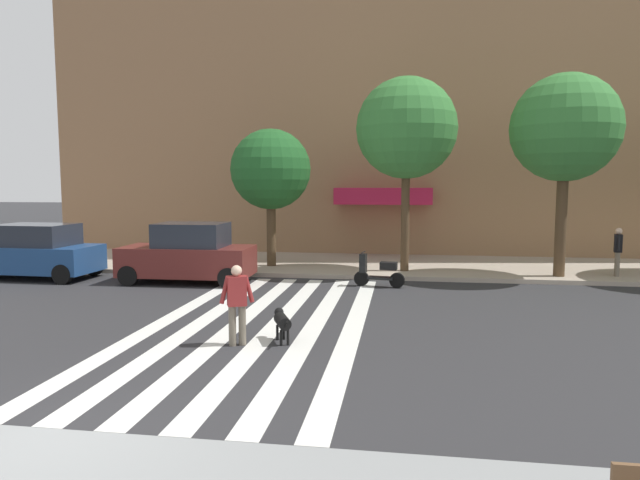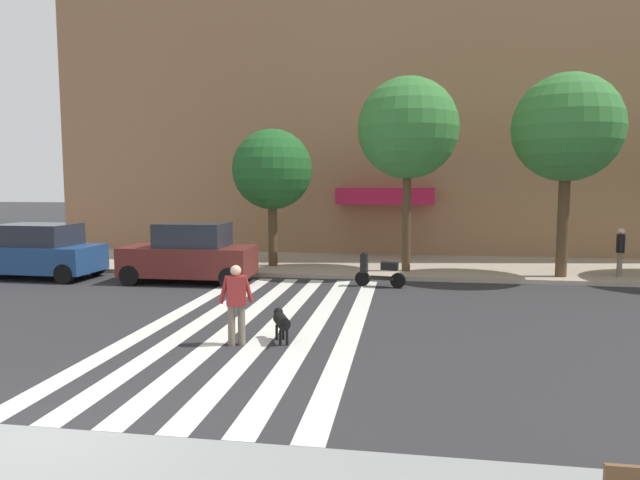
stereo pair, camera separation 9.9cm
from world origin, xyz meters
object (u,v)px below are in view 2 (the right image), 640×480
Objects in this scene: dog_on_leash at (281,321)px; pedestrian_bystander at (620,249)px; parked_car_near_curb at (35,252)px; parked_scooter at (380,272)px; street_tree_nearest at (272,170)px; street_tree_further at (567,129)px; parked_car_behind_first at (190,254)px; street_tree_middle at (408,129)px; pedestrian_dog_walker at (236,300)px.

pedestrian_bystander is (9.65, 8.90, 0.63)m from dog_on_leash.
parked_car_near_curb is 2.80× the size of parked_scooter.
street_tree_nearest is 0.77× the size of street_tree_further.
parked_car_behind_first is at bearing -169.76° from street_tree_further.
street_tree_middle is 10.50m from dog_on_leash.
street_tree_middle is 10.85m from pedestrian_dog_walker.
pedestrian_dog_walker is (-8.54, -8.96, -4.15)m from street_tree_further.
parked_car_near_curb is 4.69× the size of dog_on_leash.
pedestrian_dog_walker is (9.39, -6.74, 0.01)m from parked_car_near_curb.
street_tree_further is (10.21, -0.94, 1.29)m from street_tree_nearest.
street_tree_nearest is at bearing 177.06° from pedestrian_bystander.
parked_car_behind_first is at bearing -178.75° from parked_scooter.
street_tree_middle is (5.04, -0.51, 1.41)m from street_tree_nearest.
pedestrian_dog_walker is 1.04m from dog_on_leash.
parked_car_near_curb is at bearing -168.25° from street_tree_middle.
street_tree_middle is (12.74, 2.65, 4.28)m from parked_car_near_curb.
street_tree_middle is (7.09, 2.65, 4.26)m from parked_car_behind_first.
street_tree_further is 12.43m from dog_on_leash.
parked_scooter is at bearing 1.25° from parked_car_behind_first.
parked_car_near_curb is 11.55m from pedestrian_dog_walker.
parked_scooter is at bearing -35.52° from street_tree_nearest.
parked_scooter is 0.24× the size of street_tree_further.
pedestrian_bystander reaches higher than parked_scooter.
street_tree_middle is at bearing 20.50° from parked_car_behind_first.
parked_car_near_curb is 0.66× the size of street_tree_middle.
street_tree_further is at bearing 7.05° from parked_car_near_curb.
pedestrian_dog_walker is (1.68, -9.90, -2.86)m from street_tree_nearest.
dog_on_leash is (-1.72, -6.50, -0.04)m from parked_scooter.
pedestrian_dog_walker is 1.69× the size of dog_on_leash.
parked_car_near_curb is 11.95m from parked_scooter.
pedestrian_bystander is at bearing -2.94° from street_tree_nearest.
street_tree_further reaches higher than street_tree_nearest.
street_tree_further is at bearing 48.11° from dog_on_leash.
street_tree_middle is 7.05× the size of dog_on_leash.
pedestrian_bystander is (1.95, 0.32, -4.00)m from street_tree_further.
street_tree_middle is 1.02× the size of street_tree_further.
parked_scooter is 0.24× the size of street_tree_middle.
parked_car_behind_first is 4.43× the size of dog_on_leash.
parked_car_near_curb is at bearing -172.95° from street_tree_further.
parked_car_behind_first is 6.30m from parked_scooter.
street_tree_nearest is (2.05, 3.16, 2.85)m from parked_car_behind_first.
pedestrian_dog_walker is 14.00m from pedestrian_bystander.
parked_car_behind_first is at bearing 118.94° from pedestrian_dog_walker.
pedestrian_dog_walker is at bearing -109.68° from street_tree_middle.
parked_car_behind_first is 7.70m from pedestrian_dog_walker.
dog_on_leash is (10.23, -6.37, -0.47)m from parked_car_near_curb.
parked_car_near_curb is 2.78× the size of pedestrian_dog_walker.
street_tree_further reaches higher than pedestrian_dog_walker.
street_tree_nearest reaches higher than parked_car_behind_first.
street_tree_nearest is 0.76× the size of street_tree_middle.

